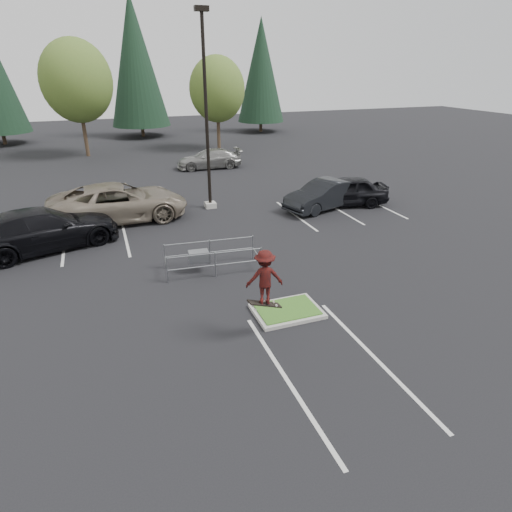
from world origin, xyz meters
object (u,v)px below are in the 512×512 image
object	(u,v)px
conif_b	(135,61)
skateboarder	(265,278)
car_r_black	(345,191)
car_l_black	(41,230)
conif_c	(261,71)
light_pole	(207,126)
car_l_tan	(119,202)
decid_c	(217,91)
car_r_charc	(324,195)
decid_b	(77,84)
car_far_silver	(209,159)
cart_corral	(202,256)

from	to	relation	value
conif_b	skateboarder	bearing A→B (deg)	-91.66
skateboarder	car_r_black	bearing A→B (deg)	-120.54
car_l_black	conif_c	bearing A→B (deg)	-53.42
light_pole	car_l_tan	size ratio (longest dim) A/B	1.45
conif_c	car_l_black	bearing A→B (deg)	-125.50
decid_c	car_r_charc	distance (m)	20.73
car_l_tan	car_r_black	size ratio (longest dim) A/B	1.43
decid_c	skateboarder	world-z (taller)	decid_c
decid_c	skateboarder	distance (m)	31.83
car_l_black	car_r_black	bearing A→B (deg)	-103.95
decid_b	skateboarder	bearing A→B (deg)	-81.33
light_pole	car_r_charc	distance (m)	7.48
light_pole	car_far_silver	xyz separation A→B (m)	(2.55, 10.00, -3.83)
cart_corral	skateboarder	distance (m)	5.26
decid_b	car_l_tan	size ratio (longest dim) A/B	1.38
car_l_tan	car_r_charc	xyz separation A→B (m)	(11.00, -1.91, -0.17)
car_l_tan	conif_c	bearing A→B (deg)	-35.18
light_pole	cart_corral	distance (m)	9.18
conif_b	car_r_black	bearing A→B (deg)	-75.41
car_l_black	car_r_charc	world-z (taller)	car_l_black
decid_c	car_l_black	size ratio (longest dim) A/B	1.32
skateboarder	car_r_black	distance (m)	14.21
conif_c	skateboarder	world-z (taller)	conif_c
cart_corral	car_r_black	world-z (taller)	car_r_black
car_l_tan	cart_corral	bearing A→B (deg)	-162.47
car_l_black	car_far_silver	size ratio (longest dim) A/B	1.26
light_pole	decid_c	world-z (taller)	light_pole
conif_b	skateboarder	size ratio (longest dim) A/B	7.60
car_far_silver	cart_corral	bearing A→B (deg)	-11.92
light_pole	conif_b	world-z (taller)	conif_b
conif_c	skateboarder	size ratio (longest dim) A/B	6.55
conif_c	car_r_charc	size ratio (longest dim) A/B	2.56
skateboarder	car_far_silver	xyz separation A→B (m)	(4.25, 23.00, -1.27)
conif_b	car_far_silver	distance (m)	20.05
decid_c	conif_b	xyz separation A→B (m)	(-5.99, 10.67, 2.59)
decid_b	car_far_silver	size ratio (longest dim) A/B	1.91
light_pole	decid_c	xyz separation A→B (m)	(5.49, 17.83, 0.69)
skateboarder	car_l_tan	size ratio (longest dim) A/B	0.27
car_l_black	car_r_black	xyz separation A→B (m)	(16.00, 1.11, -0.09)
light_pole	car_l_black	distance (m)	9.83
light_pole	skateboarder	distance (m)	13.36
light_pole	car_far_silver	bearing A→B (deg)	75.71
decid_b	conif_b	world-z (taller)	conif_b
skateboarder	car_r_black	xyz separation A→B (m)	(9.20, 10.77, -1.17)
light_pole	conif_b	size ratio (longest dim) A/B	0.70
car_r_charc	car_far_silver	xyz separation A→B (m)	(-3.45, 12.41, -0.07)
skateboarder	car_r_black	world-z (taller)	skateboarder
car_l_tan	car_r_black	xyz separation A→B (m)	(12.50, -1.73, -0.14)
car_l_tan	car_l_black	bearing A→B (deg)	127.37
decid_c	cart_corral	distance (m)	27.36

